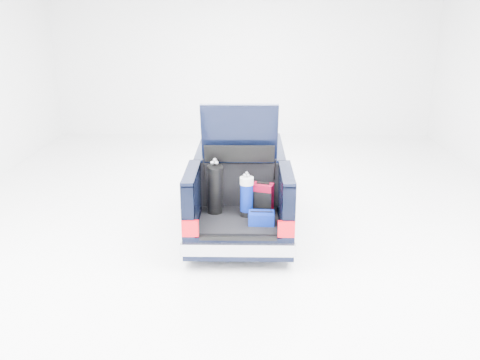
{
  "coord_description": "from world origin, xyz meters",
  "views": [
    {
      "loc": [
        0.15,
        -9.3,
        3.91
      ],
      "look_at": [
        0.0,
        -0.5,
        0.95
      ],
      "focal_mm": 38.0,
      "sensor_mm": 36.0,
      "label": 1
    }
  ],
  "objects_px": {
    "car": "(241,184)",
    "blue_golf_bag": "(247,196)",
    "red_suitcase": "(263,199)",
    "blue_duffel": "(261,218)",
    "black_golf_bag": "(215,189)"
  },
  "relations": [
    {
      "from": "blue_golf_bag",
      "to": "blue_duffel",
      "type": "height_order",
      "value": "blue_golf_bag"
    },
    {
      "from": "red_suitcase",
      "to": "black_golf_bag",
      "type": "height_order",
      "value": "black_golf_bag"
    },
    {
      "from": "red_suitcase",
      "to": "black_golf_bag",
      "type": "bearing_deg",
      "value": -163.29
    },
    {
      "from": "car",
      "to": "blue_golf_bag",
      "type": "relative_size",
      "value": 6.04
    },
    {
      "from": "red_suitcase",
      "to": "blue_duffel",
      "type": "distance_m",
      "value": 0.47
    },
    {
      "from": "red_suitcase",
      "to": "blue_golf_bag",
      "type": "bearing_deg",
      "value": -144.97
    },
    {
      "from": "black_golf_bag",
      "to": "red_suitcase",
      "type": "bearing_deg",
      "value": -13.94
    },
    {
      "from": "blue_golf_bag",
      "to": "black_golf_bag",
      "type": "bearing_deg",
      "value": 145.86
    },
    {
      "from": "red_suitcase",
      "to": "car",
      "type": "bearing_deg",
      "value": 123.29
    },
    {
      "from": "car",
      "to": "red_suitcase",
      "type": "bearing_deg",
      "value": -73.43
    },
    {
      "from": "car",
      "to": "blue_golf_bag",
      "type": "distance_m",
      "value": 1.47
    },
    {
      "from": "car",
      "to": "black_golf_bag",
      "type": "height_order",
      "value": "car"
    },
    {
      "from": "blue_duffel",
      "to": "blue_golf_bag",
      "type": "bearing_deg",
      "value": 127.15
    },
    {
      "from": "black_golf_bag",
      "to": "blue_golf_bag",
      "type": "height_order",
      "value": "black_golf_bag"
    },
    {
      "from": "blue_duffel",
      "to": "red_suitcase",
      "type": "bearing_deg",
      "value": 88.11
    }
  ]
}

